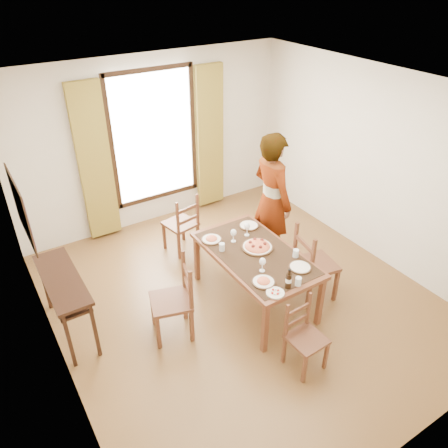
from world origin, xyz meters
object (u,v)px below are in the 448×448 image
console_table (63,286)px  dining_table (255,257)px  pasta_platter (257,245)px  man (272,201)px

console_table → dining_table: console_table is taller
console_table → pasta_platter: bearing=-16.3°
man → pasta_platter: size_ratio=4.92×
man → pasta_platter: bearing=130.8°
console_table → man: size_ratio=0.61×
console_table → pasta_platter: pasta_platter is taller
man → console_table: bearing=87.6°
console_table → dining_table: (2.16, -0.72, 0.00)m
pasta_platter → dining_table: bearing=-137.4°
dining_table → pasta_platter: (0.08, 0.07, 0.12)m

